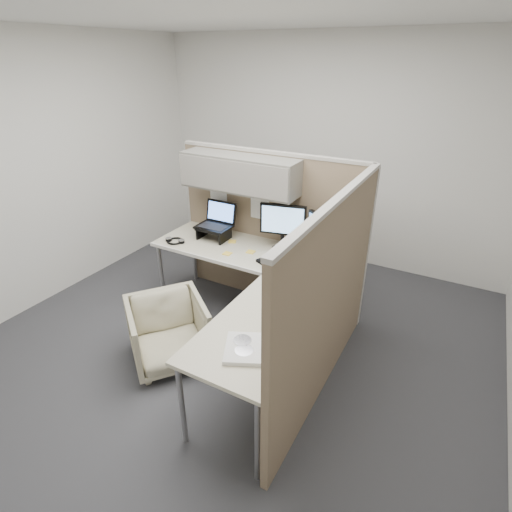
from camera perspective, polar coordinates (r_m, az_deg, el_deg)
The scene contains 19 objects.
ground at distance 3.85m, azimuth -3.18°, elevation -12.52°, with size 4.50×4.50×0.00m, color #323236.
partition_back at distance 4.03m, azimuth 0.04°, elevation 7.40°, with size 2.00×0.36×1.63m.
partition_right at distance 3.01m, azimuth 10.52°, elevation -6.27°, with size 0.07×2.03×1.63m.
desk at distance 3.49m, azimuth -0.63°, elevation -3.28°, with size 2.00×1.98×0.73m.
office_chair at distance 3.58m, azimuth -12.45°, elevation -10.17°, with size 0.63×0.59×0.65m, color #BAB194.
monitor_left at distance 3.81m, azimuth 3.84°, elevation 4.62°, with size 0.44×0.20×0.47m.
monitor_right at distance 3.55m, azimuth 9.48°, elevation 2.58°, with size 0.38×0.29×0.47m.
laptop_station at distance 4.14m, azimuth -5.82°, elevation 4.41°, with size 0.35×0.30×0.36m.
keyboard at distance 3.56m, azimuth 3.25°, elevation -1.67°, with size 0.47×0.16×0.02m, color black.
mouse at distance 3.39m, azimuth 7.02°, elevation -3.34°, with size 0.11×0.07×0.04m, color black.
travel_mug at distance 3.74m, azimuth 6.32°, elevation 1.02°, with size 0.09×0.09×0.19m.
soda_can_green at distance 3.41m, azimuth 9.73°, elevation -2.54°, with size 0.07×0.07×0.12m, color #268C1E.
soda_can_silver at distance 3.60m, azimuth 9.17°, elevation -0.81°, with size 0.07×0.07×0.12m, color #268C1E.
sticky_note_c at distance 4.08m, azimuth -3.41°, elevation 2.08°, with size 0.08×0.08×0.01m, color yellow.
sticky_note_a at distance 3.84m, azimuth -4.12°, elevation 0.36°, with size 0.08×0.08×0.01m, color yellow.
sticky_note_d at distance 3.86m, azimuth -0.77°, elevation 0.60°, with size 0.08×0.08×0.01m, color yellow.
headphones at distance 4.15m, azimuth -11.49°, elevation 2.14°, with size 0.21×0.19×0.03m.
paper_stack at distance 2.65m, azimuth -1.77°, elevation -13.04°, with size 0.35×0.38×0.03m.
desk_clock at distance 2.99m, azimuth 3.52°, elevation -7.22°, with size 0.08×0.08×0.08m.
Camera 1 is at (1.62, -2.50, 2.44)m, focal length 28.00 mm.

